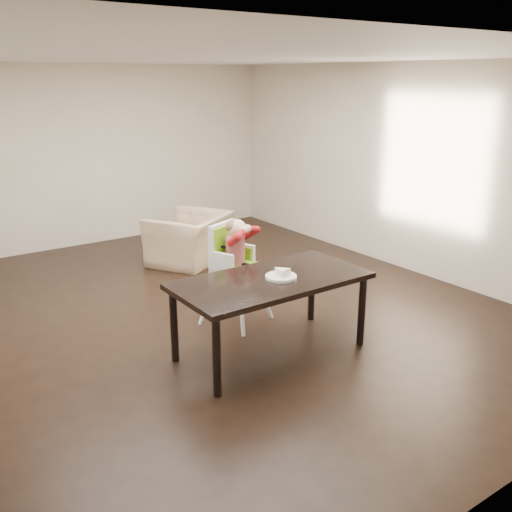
# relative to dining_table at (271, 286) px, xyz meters

# --- Properties ---
(ground) EXTENTS (7.00, 7.00, 0.00)m
(ground) POSITION_rel_dining_table_xyz_m (-0.00, 1.13, -0.67)
(ground) COLOR black
(ground) RESTS_ON ground
(room_walls) EXTENTS (6.02, 7.02, 2.71)m
(room_walls) POSITION_rel_dining_table_xyz_m (-0.00, 1.13, 1.18)
(room_walls) COLOR beige
(room_walls) RESTS_ON ground
(dining_table) EXTENTS (1.80, 0.90, 0.75)m
(dining_table) POSITION_rel_dining_table_xyz_m (0.00, 0.00, 0.00)
(dining_table) COLOR black
(dining_table) RESTS_ON ground
(high_chair) EXTENTS (0.61, 0.61, 1.12)m
(high_chair) POSITION_rel_dining_table_xyz_m (0.13, 0.82, 0.12)
(high_chair) COLOR white
(high_chair) RESTS_ON ground
(plate) EXTENTS (0.33, 0.33, 0.08)m
(plate) POSITION_rel_dining_table_xyz_m (0.08, -0.05, 0.11)
(plate) COLOR white
(plate) RESTS_ON dining_table
(armchair) EXTENTS (1.26, 1.14, 0.92)m
(armchair) POSITION_rel_dining_table_xyz_m (0.73, 2.88, -0.21)
(armchair) COLOR tan
(armchair) RESTS_ON ground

